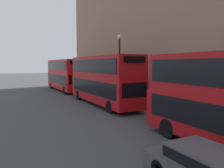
# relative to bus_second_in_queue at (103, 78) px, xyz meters

# --- Properties ---
(bus_second_in_queue) EXTENTS (2.59, 10.32, 4.46)m
(bus_second_in_queue) POSITION_rel_bus_second_in_queue_xyz_m (0.00, 0.00, 0.00)
(bus_second_in_queue) COLOR #A80F14
(bus_second_in_queue) RESTS_ON ground
(bus_third_in_queue) EXTENTS (2.59, 10.69, 4.38)m
(bus_third_in_queue) POSITION_rel_bus_second_in_queue_xyz_m (0.00, 12.43, -0.04)
(bus_third_in_queue) COLOR red
(bus_third_in_queue) RESTS_ON ground
(street_lamp) EXTENTS (0.44, 0.44, 6.58)m
(street_lamp) POSITION_rel_bus_second_in_queue_xyz_m (1.90, 0.31, 1.60)
(street_lamp) COLOR black
(street_lamp) RESTS_ON ground
(pedestrian) EXTENTS (0.36, 0.36, 1.84)m
(pedestrian) POSITION_rel_bus_second_in_queue_xyz_m (2.94, -7.34, -1.60)
(pedestrian) COLOR maroon
(pedestrian) RESTS_ON ground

